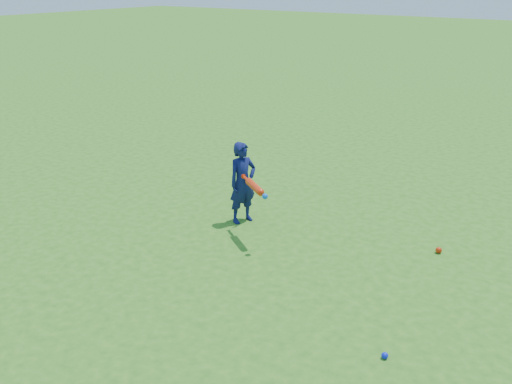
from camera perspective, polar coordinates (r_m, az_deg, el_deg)
ground at (r=7.49m, az=-1.42°, el=-3.79°), size 80.00×80.00×0.00m
child at (r=7.55m, az=-1.35°, el=0.93°), size 0.38×0.47×1.11m
ground_ball_red at (r=7.22m, az=17.80°, el=-5.56°), size 0.08×0.08×0.08m
ground_ball_blue at (r=5.29m, az=12.75°, el=-15.66°), size 0.06×0.06×0.06m
bat_swing at (r=6.94m, az=-0.05°, el=0.45°), size 0.68×0.48×0.09m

